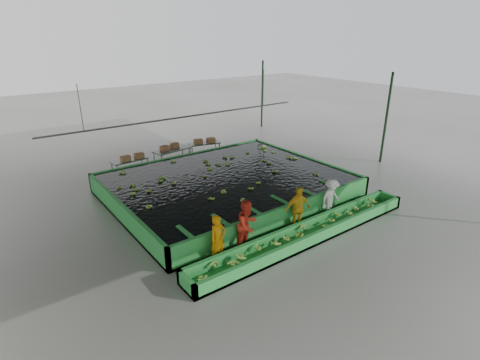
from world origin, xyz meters
TOP-DOWN VIEW (x-y plane):
  - ground at (0.00, 0.00)m, footprint 80.00×80.00m
  - shed_roof at (0.00, 0.00)m, footprint 20.00×22.00m
  - shed_posts at (0.00, 0.00)m, footprint 20.00×22.00m
  - flotation_tank at (0.00, 1.50)m, footprint 10.00×8.00m
  - tank_water at (0.00, 1.50)m, footprint 9.70×7.70m
  - sorting_trough at (0.00, -3.60)m, footprint 10.00×1.00m
  - cableway_rail at (0.00, 5.00)m, footprint 0.08×0.08m
  - rail_hanger_left at (-5.00, 5.00)m, footprint 0.04×0.04m
  - rail_hanger_right at (5.00, 5.00)m, footprint 0.04×0.04m
  - worker_a at (-3.33, -2.80)m, footprint 0.65×0.48m
  - worker_b at (-2.15, -2.80)m, footprint 1.03×0.88m
  - worker_c at (0.22, -2.80)m, footprint 1.07×0.64m
  - worker_d at (2.09, -2.80)m, footprint 1.05×0.63m
  - packing_table_left at (-2.63, 6.54)m, footprint 1.90×0.88m
  - packing_table_mid at (-0.19, 6.51)m, footprint 2.22×1.15m
  - packing_table_right at (2.07, 6.87)m, footprint 1.99×1.13m
  - box_stack_left at (-2.49, 6.44)m, footprint 1.22×0.38m
  - box_stack_mid at (-0.28, 6.61)m, footprint 1.19×0.56m
  - box_stack_right at (2.06, 6.77)m, footprint 1.31×0.64m
  - floating_bananas at (0.00, 2.30)m, footprint 8.20×5.59m
  - trough_bananas at (0.00, -3.60)m, footprint 9.70×0.65m

SIDE VIEW (x-z plane):
  - ground at x=0.00m, z-range 0.00..0.00m
  - sorting_trough at x=0.00m, z-range 0.00..0.50m
  - trough_bananas at x=0.00m, z-range 0.34..0.46m
  - packing_table_left at x=-2.63m, z-range 0.00..0.84m
  - packing_table_right at x=2.07m, z-range 0.00..0.85m
  - flotation_tank at x=0.00m, z-range 0.00..0.90m
  - packing_table_mid at x=-0.19m, z-range 0.00..0.96m
  - worker_d at x=2.09m, z-range 0.00..1.58m
  - worker_a at x=-3.33m, z-range 0.00..1.63m
  - box_stack_left at x=-2.49m, z-range 0.71..0.97m
  - tank_water at x=0.00m, z-range 0.85..0.85m
  - floating_bananas at x=0.00m, z-range 0.79..0.91m
  - worker_c at x=0.22m, z-range 0.00..1.71m
  - box_stack_right at x=2.06m, z-range 0.72..0.99m
  - worker_b at x=-2.15m, z-range 0.00..1.83m
  - box_stack_mid at x=-0.28m, z-range 0.84..1.09m
  - shed_posts at x=0.00m, z-range 0.00..5.00m
  - cableway_rail at x=0.00m, z-range -4.00..10.00m
  - rail_hanger_left at x=-5.00m, z-range 3.00..5.00m
  - rail_hanger_right at x=5.00m, z-range 3.00..5.00m
  - shed_roof at x=0.00m, z-range 4.98..5.02m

